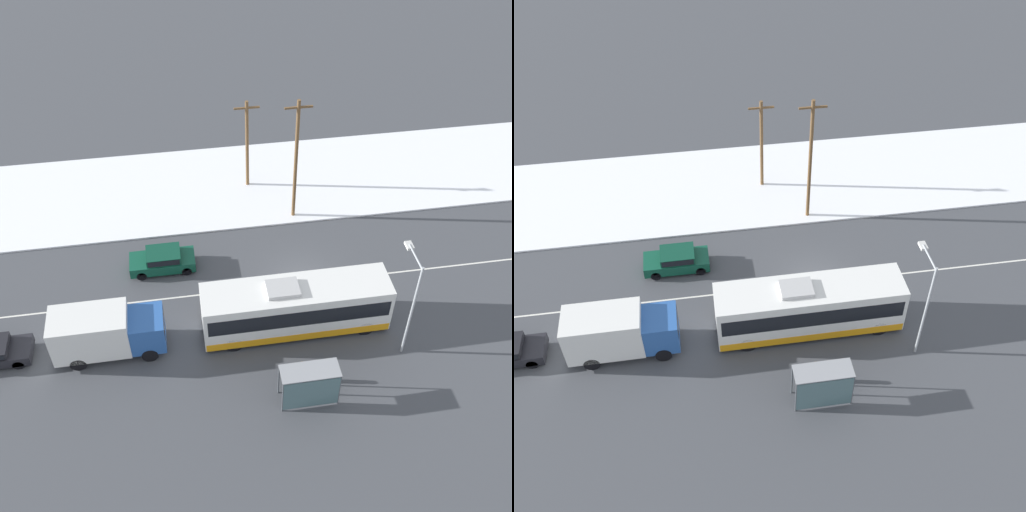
% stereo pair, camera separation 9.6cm
% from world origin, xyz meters
% --- Properties ---
extents(ground_plane, '(120.00, 120.00, 0.00)m').
position_xyz_m(ground_plane, '(0.00, 0.00, 0.00)').
color(ground_plane, '#424449').
extents(snow_lot, '(80.00, 10.31, 0.12)m').
position_xyz_m(snow_lot, '(0.00, 10.97, 0.06)').
color(snow_lot, white).
rests_on(snow_lot, ground_plane).
extents(lane_marking_center, '(60.00, 0.12, 0.00)m').
position_xyz_m(lane_marking_center, '(0.00, 0.00, 0.00)').
color(lane_marking_center, silver).
rests_on(lane_marking_center, ground_plane).
extents(city_bus, '(10.63, 2.57, 3.46)m').
position_xyz_m(city_bus, '(-1.18, -3.40, 1.69)').
color(city_bus, white).
rests_on(city_bus, ground_plane).
extents(box_truck, '(6.09, 2.30, 3.00)m').
position_xyz_m(box_truck, '(-11.82, -3.50, 1.65)').
color(box_truck, silver).
rests_on(box_truck, ground_plane).
extents(sedan_car, '(4.13, 1.80, 1.43)m').
position_xyz_m(sedan_car, '(-8.50, 2.72, 0.78)').
color(sedan_car, '#0F4733').
rests_on(sedan_car, ground_plane).
extents(pedestrian_at_stop, '(0.57, 0.25, 1.57)m').
position_xyz_m(pedestrian_at_stop, '(-1.60, -7.16, 0.96)').
color(pedestrian_at_stop, '#23232D').
rests_on(pedestrian_at_stop, ground_plane).
extents(bus_shelter, '(3.02, 1.20, 2.40)m').
position_xyz_m(bus_shelter, '(-1.49, -8.60, 1.68)').
color(bus_shelter, gray).
rests_on(bus_shelter, ground_plane).
extents(streetlamp, '(0.36, 2.27, 6.54)m').
position_xyz_m(streetlamp, '(4.42, -5.66, 4.17)').
color(streetlamp, '#9EA3A8').
rests_on(streetlamp, ground_plane).
extents(utility_pole_roadside, '(1.80, 0.24, 9.09)m').
position_xyz_m(utility_pole_roadside, '(0.81, 6.67, 4.73)').
color(utility_pole_roadside, brown).
rests_on(utility_pole_roadside, ground_plane).
extents(utility_pole_snowlot, '(1.80, 0.24, 7.01)m').
position_xyz_m(utility_pole_snowlot, '(-1.84, 10.79, 3.69)').
color(utility_pole_snowlot, brown).
rests_on(utility_pole_snowlot, ground_plane).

